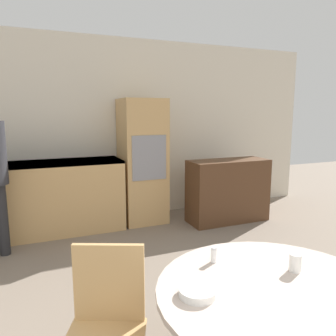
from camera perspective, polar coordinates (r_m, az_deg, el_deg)
wall_back at (r=4.84m, az=-9.69°, el=6.50°), size 6.66×0.05×2.60m
kitchen_counter at (r=4.50m, az=-23.96°, el=-5.00°), size 2.49×0.60×0.94m
oven_unit at (r=4.65m, az=-4.46°, el=1.18°), size 0.60×0.59×1.74m
sideboard at (r=4.79m, az=10.38°, el=-3.90°), size 1.16×0.45×0.89m
dining_table at (r=1.84m, az=18.16°, el=-25.55°), size 1.16×1.16×0.73m
chair_far_left at (r=1.89m, az=-10.69°, el=-24.82°), size 0.53×0.53×0.87m
cup at (r=1.90m, az=21.28°, el=-15.12°), size 0.06×0.06×0.09m
bowl_near at (r=1.59m, az=5.21°, el=-20.70°), size 0.17×0.17×0.04m
salt_shaker at (r=1.89m, az=7.98°, el=-14.72°), size 0.03×0.03×0.09m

